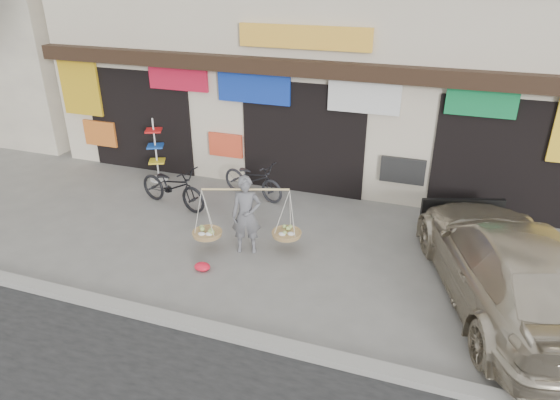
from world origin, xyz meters
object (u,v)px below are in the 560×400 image
(bike_2, at_px, (253,179))
(display_rack, at_px, (156,156))
(street_vendor, at_px, (246,218))
(suv, at_px, (510,265))
(bike_0, at_px, (173,186))

(bike_2, relative_size, display_rack, 1.05)
(street_vendor, distance_m, display_rack, 4.37)
(suv, bearing_deg, bike_2, -42.44)
(street_vendor, bearing_deg, suv, -20.15)
(bike_0, xyz_separation_m, display_rack, (-1.17, 1.23, 0.17))
(street_vendor, distance_m, bike_0, 2.73)
(suv, xyz_separation_m, display_rack, (-8.25, 2.65, -0.07))
(street_vendor, bearing_deg, bike_2, 90.62)
(bike_0, distance_m, bike_2, 1.90)
(display_rack, bearing_deg, bike_2, -3.14)
(bike_2, bearing_deg, bike_0, 141.96)
(bike_2, bearing_deg, display_rack, 104.02)
(street_vendor, xyz_separation_m, display_rack, (-3.56, 2.52, -0.06))
(bike_0, distance_m, display_rack, 1.71)
(street_vendor, height_order, suv, street_vendor)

